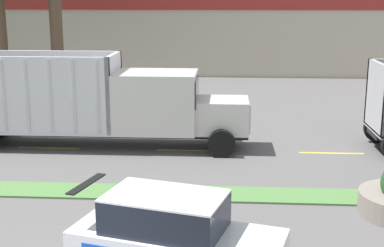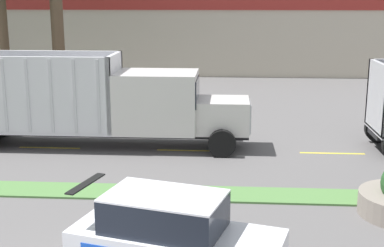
% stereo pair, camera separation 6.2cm
% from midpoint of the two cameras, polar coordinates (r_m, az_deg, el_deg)
% --- Properties ---
extents(grass_verge, '(120.00, 1.24, 0.06)m').
position_cam_midpoint_polar(grass_verge, '(16.20, -7.43, -7.25)').
color(grass_verge, '#517F42').
rests_on(grass_verge, ground_plane).
extents(centre_line_4, '(2.40, 0.14, 0.01)m').
position_cam_midpoint_polar(centre_line_4, '(21.43, -15.10, -2.53)').
color(centre_line_4, yellow).
rests_on(centre_line_4, ground_plane).
extents(centre_line_5, '(2.40, 0.14, 0.01)m').
position_cam_midpoint_polar(centre_line_5, '(20.36, -0.53, -2.89)').
color(centre_line_5, yellow).
rests_on(centre_line_5, ground_plane).
extents(centre_line_6, '(2.40, 0.14, 0.01)m').
position_cam_midpoint_polar(centre_line_6, '(20.68, 14.58, -3.07)').
color(centre_line_6, yellow).
rests_on(centre_line_6, ground_plane).
extents(dump_truck_trail, '(12.07, 2.63, 3.61)m').
position_cam_midpoint_polar(dump_truck_trail, '(20.75, -8.04, 1.87)').
color(dump_truck_trail, black).
rests_on(dump_truck_trail, ground_plane).
extents(rally_car, '(4.68, 2.82, 1.79)m').
position_cam_midpoint_polar(rally_car, '(11.34, -2.17, -11.78)').
color(rally_car, silver).
rests_on(rally_car, ground_plane).
extents(store_building_backdrop, '(38.93, 12.10, 5.64)m').
position_cam_midpoint_polar(store_building_backdrop, '(44.99, -2.47, 9.69)').
color(store_building_backdrop, '#BCB29E').
rests_on(store_building_backdrop, ground_plane).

